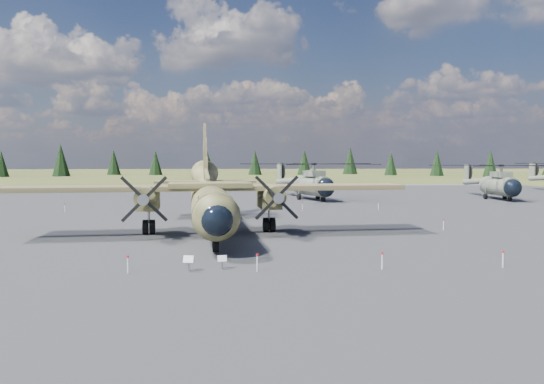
{
  "coord_description": "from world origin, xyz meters",
  "views": [
    {
      "loc": [
        0.91,
        -38.18,
        5.31
      ],
      "look_at": [
        3.82,
        2.0,
        2.8
      ],
      "focal_mm": 35.0,
      "sensor_mm": 36.0,
      "label": 1
    }
  ],
  "objects": [
    {
      "name": "transport_plane",
      "position": [
        -0.84,
        0.32,
        2.63
      ],
      "size": [
        27.81,
        25.19,
        9.15
      ],
      "rotation": [
        0.0,
        0.0,
        0.08
      ],
      "color": "#38391F",
      "rests_on": "ground"
    },
    {
      "name": "apron",
      "position": [
        0.0,
        10.0,
        0.0
      ],
      "size": [
        120.0,
        120.0,
        0.04
      ],
      "primitive_type": "cube",
      "color": "slate",
      "rests_on": "ground"
    },
    {
      "name": "info_placard_left",
      "position": [
        -1.23,
        -13.29,
        0.52
      ],
      "size": [
        0.53,
        0.31,
        0.78
      ],
      "rotation": [
        0.0,
        0.0,
        -0.22
      ],
      "color": "gray",
      "rests_on": "ground"
    },
    {
      "name": "info_placard_right",
      "position": [
        0.34,
        -12.85,
        0.46
      ],
      "size": [
        0.45,
        0.22,
        0.69
      ],
      "rotation": [
        0.0,
        0.0,
        0.1
      ],
      "color": "gray",
      "rests_on": "ground"
    },
    {
      "name": "barrier_fence",
      "position": [
        -0.46,
        -0.08,
        0.51
      ],
      "size": [
        33.12,
        29.62,
        0.85
      ],
      "color": "silver",
      "rests_on": "ground"
    },
    {
      "name": "treeline",
      "position": [
        2.36,
        -9.04,
        4.74
      ],
      "size": [
        306.85,
        310.83,
        10.81
      ],
      "color": "black",
      "rests_on": "ground"
    },
    {
      "name": "helicopter_mid",
      "position": [
        35.44,
        28.42,
        3.27
      ],
      "size": [
        18.8,
        21.73,
        4.61
      ],
      "rotation": [
        0.0,
        0.0,
        -0.04
      ],
      "color": "slate",
      "rests_on": "ground"
    },
    {
      "name": "ground",
      "position": [
        0.0,
        0.0,
        0.0
      ],
      "size": [
        500.0,
        500.0,
        0.0
      ],
      "primitive_type": "plane",
      "color": "brown",
      "rests_on": "ground"
    },
    {
      "name": "helicopter_near",
      "position": [
        11.0,
        29.43,
        3.42
      ],
      "size": [
        23.78,
        24.34,
        4.83
      ],
      "rotation": [
        0.0,
        0.0,
        0.3
      ],
      "color": "slate",
      "rests_on": "ground"
    }
  ]
}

